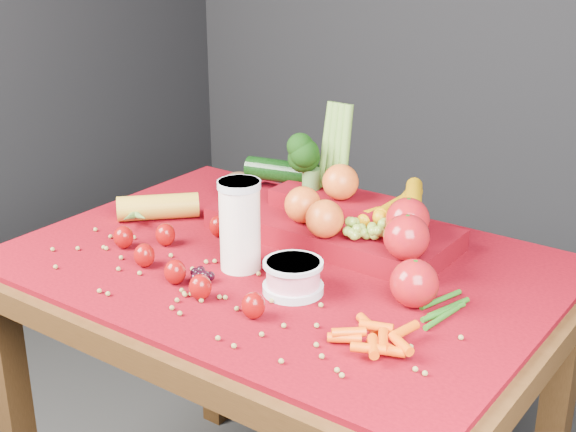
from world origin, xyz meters
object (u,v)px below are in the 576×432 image
Objects in this scene: milk_glass at (240,222)px; produce_mound at (344,215)px; table at (282,308)px; yogurt_bowl at (293,276)px.

produce_mound is at bearing 67.38° from milk_glass.
milk_glass is (-0.04, -0.08, 0.20)m from table.
milk_glass is 0.25m from produce_mound.
table is 0.23m from produce_mound.
milk_glass is 0.16m from yogurt_bowl.
milk_glass is 0.30× the size of produce_mound.
milk_glass is 1.59× the size of yogurt_bowl.
milk_glass reaches higher than table.
produce_mound is at bearing 71.69° from table.
milk_glass is at bearing -120.40° from table.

